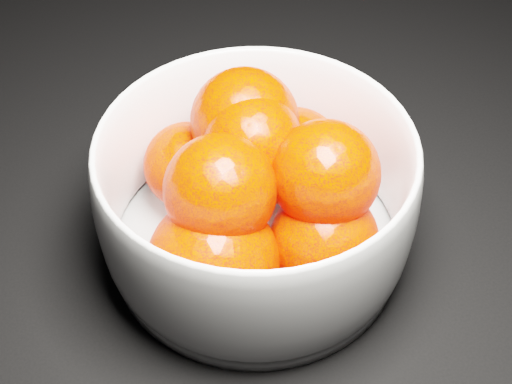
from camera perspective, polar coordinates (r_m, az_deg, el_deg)
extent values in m
cylinder|color=silver|center=(0.56, 0.00, -4.04)|extent=(0.22, 0.22, 0.01)
sphere|color=#FF1D00|center=(0.56, 3.07, 2.81)|extent=(0.08, 0.08, 0.08)
sphere|color=#FF1D00|center=(0.56, -5.49, 2.12)|extent=(0.07, 0.07, 0.07)
sphere|color=#FF1D00|center=(0.49, -3.42, -5.65)|extent=(0.09, 0.09, 0.09)
sphere|color=#FF1D00|center=(0.50, 5.46, -3.87)|extent=(0.08, 0.08, 0.08)
sphere|color=#FF1D00|center=(0.52, -0.91, 5.66)|extent=(0.08, 0.08, 0.08)
sphere|color=#FF1D00|center=(0.47, -2.88, 0.15)|extent=(0.08, 0.08, 0.08)
sphere|color=#FF1D00|center=(0.49, 5.56, 1.44)|extent=(0.08, 0.08, 0.08)
sphere|color=#FF1D00|center=(0.51, -0.26, 3.90)|extent=(0.07, 0.07, 0.07)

